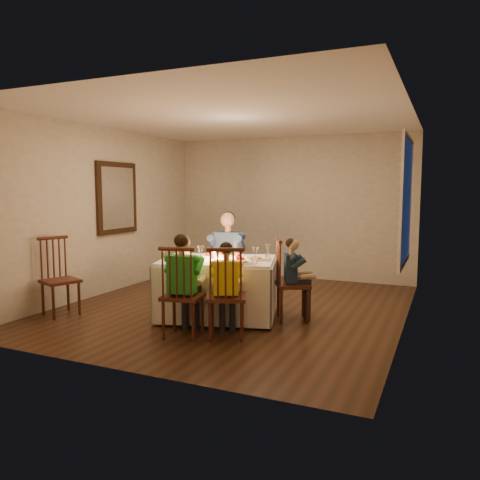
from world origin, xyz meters
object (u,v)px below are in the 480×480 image
at_px(chair_near_right, 227,337).
at_px(child_yellow, 227,337).
at_px(chair_near_left, 184,336).
at_px(chair_adult, 228,303).
at_px(child_teal, 292,320).
at_px(chair_extra, 62,315).
at_px(child_green, 184,336).
at_px(serving_bowl, 184,253).
at_px(dining_table, 218,276).
at_px(chair_end, 292,320).
at_px(adult, 228,303).

xyz_separation_m(chair_near_right, child_yellow, (0.00, 0.00, 0.00)).
xyz_separation_m(chair_near_left, child_yellow, (0.46, 0.16, 0.00)).
relative_size(chair_adult, child_teal, 1.00).
height_order(chair_near_left, child_teal, child_teal).
xyz_separation_m(chair_extra, child_teal, (2.84, 1.00, 0.00)).
relative_size(child_green, serving_bowl, 5.52).
bearing_deg(chair_near_left, serving_bowl, -70.64).
xyz_separation_m(dining_table, chair_near_left, (-0.00, -0.86, -0.54)).
xyz_separation_m(chair_end, child_green, (-0.92, -1.12, 0.00)).
bearing_deg(chair_adult, chair_extra, -149.57).
xyz_separation_m(chair_adult, chair_extra, (-1.71, -1.48, 0.00)).
relative_size(chair_adult, chair_near_right, 1.00).
relative_size(child_yellow, child_teal, 1.04).
relative_size(dining_table, serving_bowl, 8.07).
distance_m(chair_near_left, serving_bowl, 1.42).
relative_size(dining_table, chair_near_right, 1.64).
distance_m(child_yellow, child_teal, 1.06).
bearing_deg(chair_near_right, child_yellow, 180.00).
distance_m(dining_table, chair_near_right, 1.00).
xyz_separation_m(child_green, child_yellow, (0.46, 0.16, 0.00)).
relative_size(chair_near_left, chair_near_right, 1.00).
xyz_separation_m(chair_adult, child_yellow, (0.67, -1.44, 0.00)).
height_order(chair_near_left, adult, adult).
bearing_deg(chair_near_right, chair_extra, -21.74).
distance_m(chair_end, serving_bowl, 1.70).
height_order(chair_near_left, child_green, child_green).
height_order(chair_end, serving_bowl, serving_bowl).
relative_size(chair_end, child_teal, 1.00).
bearing_deg(child_green, chair_end, -139.90).
relative_size(child_green, child_teal, 1.12).
xyz_separation_m(chair_near_left, child_green, (0.00, 0.00, 0.00)).
relative_size(adult, child_green, 1.14).
bearing_deg(chair_end, child_green, 115.04).
height_order(dining_table, chair_extra, dining_table).
bearing_deg(chair_near_left, chair_extra, -14.04).
height_order(chair_extra, child_green, child_green).
distance_m(dining_table, chair_extra, 2.13).
bearing_deg(dining_table, chair_near_right, -73.11).
bearing_deg(chair_extra, child_teal, -49.55).
xyz_separation_m(chair_extra, serving_bowl, (1.33, 0.91, 0.78)).
distance_m(chair_extra, child_green, 1.92).
relative_size(child_teal, serving_bowl, 4.95).
height_order(dining_table, serving_bowl, serving_bowl).
bearing_deg(chair_extra, chair_end, -49.55).
height_order(chair_near_left, chair_extra, chair_near_left).
relative_size(chair_near_left, adult, 0.78).
bearing_deg(chair_near_left, child_green, 180.00).
height_order(chair_near_left, serving_bowl, serving_bowl).
distance_m(chair_adult, chair_end, 1.23).
relative_size(child_green, child_yellow, 1.08).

